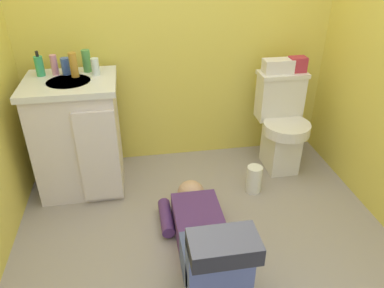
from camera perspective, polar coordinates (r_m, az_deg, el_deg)
name	(u,v)px	position (r m, az deg, el deg)	size (l,w,h in m)	color
ground_plane	(206,247)	(2.36, 2.17, -15.51)	(2.82, 3.19, 0.04)	gray
wall_back	(177,5)	(2.81, -2.25, 20.51)	(2.48, 0.08, 2.40)	#E1CB4E
toilet	(281,124)	(2.95, 13.57, 3.06)	(0.36, 0.46, 0.75)	silver
vanity_cabinet	(79,135)	(2.72, -17.03, 1.35)	(0.60, 0.53, 0.82)	silver
faucet	(70,66)	(2.68, -18.25, 11.33)	(0.02, 0.02, 0.10)	silver
person_plumber	(205,238)	(2.13, 2.00, -14.24)	(0.39, 1.06, 0.52)	#512D6B
tissue_box	(278,66)	(2.85, 13.08, 11.60)	(0.22, 0.11, 0.10)	silver
toiletry_bag	(297,64)	(2.91, 15.90, 11.71)	(0.12, 0.09, 0.11)	#B22D3F
soap_dispenser	(39,66)	(2.69, -22.41, 11.06)	(0.06, 0.06, 0.17)	#35A265
bottle_pink	(54,65)	(2.68, -20.42, 11.34)	(0.05, 0.05, 0.13)	pink
bottle_blue	(66,66)	(2.67, -18.84, 11.26)	(0.06, 0.06, 0.11)	#3E5FBA
bottle_amber	(74,65)	(2.59, -17.73, 11.51)	(0.05, 0.05, 0.16)	#BF852D
bottle_green	(87,61)	(2.68, -15.90, 12.19)	(0.06, 0.06, 0.15)	#50994E
bottle_clear	(95,67)	(2.60, -14.65, 11.43)	(0.05, 0.05, 0.11)	silver
paper_towel_roll	(254,179)	(2.73, 9.51, -5.35)	(0.11, 0.11, 0.21)	white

